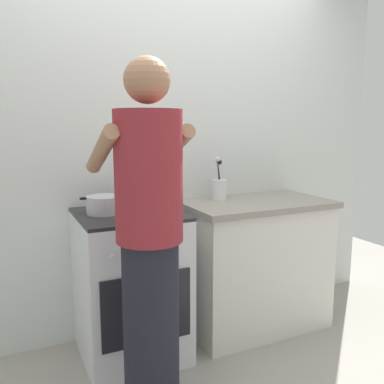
# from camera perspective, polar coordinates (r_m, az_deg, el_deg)

# --- Properties ---
(ground) EXTENTS (6.00, 6.00, 0.00)m
(ground) POSITION_cam_1_polar(r_m,az_deg,el_deg) (2.78, 0.13, -21.27)
(ground) COLOR gray
(back_wall) EXTENTS (3.20, 0.10, 2.50)m
(back_wall) POSITION_cam_1_polar(r_m,az_deg,el_deg) (2.93, -0.52, 6.12)
(back_wall) COLOR silver
(back_wall) RESTS_ON ground
(countertop) EXTENTS (1.00, 0.60, 0.90)m
(countertop) POSITION_cam_1_polar(r_m,az_deg,el_deg) (2.96, 8.67, -9.76)
(countertop) COLOR silver
(countertop) RESTS_ON ground
(stove_range) EXTENTS (0.60, 0.62, 0.90)m
(stove_range) POSITION_cam_1_polar(r_m,az_deg,el_deg) (2.59, -8.50, -12.63)
(stove_range) COLOR silver
(stove_range) RESTS_ON ground
(pot) EXTENTS (0.27, 0.20, 0.10)m
(pot) POSITION_cam_1_polar(r_m,az_deg,el_deg) (2.45, -12.18, -1.75)
(pot) COLOR #B2B2B7
(pot) RESTS_ON stove_range
(mixing_bowl) EXTENTS (0.31, 0.31, 0.10)m
(mixing_bowl) POSITION_cam_1_polar(r_m,az_deg,el_deg) (2.50, -5.80, -1.29)
(mixing_bowl) COLOR #B7B7BC
(mixing_bowl) RESTS_ON stove_range
(utensil_crock) EXTENTS (0.10, 0.10, 0.30)m
(utensil_crock) POSITION_cam_1_polar(r_m,az_deg,el_deg) (2.85, 3.79, 0.69)
(utensil_crock) COLOR silver
(utensil_crock) RESTS_ON countertop
(person) EXTENTS (0.41, 0.50, 1.70)m
(person) POSITION_cam_1_polar(r_m,az_deg,el_deg) (1.88, -5.91, -7.85)
(person) COLOR black
(person) RESTS_ON ground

